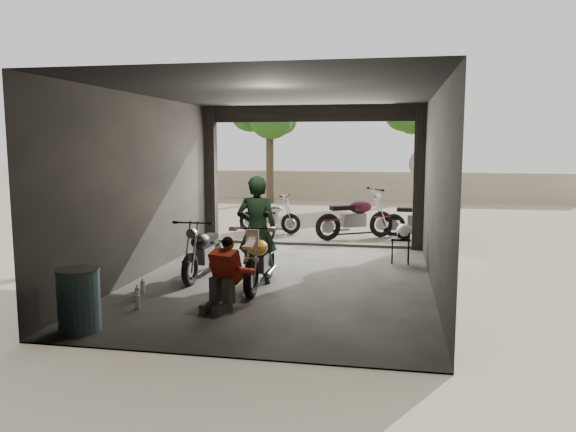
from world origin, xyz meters
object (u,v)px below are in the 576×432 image
(mechanic, at_px, (222,276))
(helmet, at_px, (404,231))
(main_bike, at_px, (260,255))
(left_bike, at_px, (203,248))
(rider, at_px, (257,230))
(outside_bike_a, at_px, (269,213))
(sign_post, at_px, (425,180))
(stool, at_px, (401,241))
(outside_bike_b, at_px, (355,214))
(outside_bike_c, at_px, (420,216))
(oil_drum, at_px, (79,301))

(mechanic, xyz_separation_m, helmet, (2.57, 3.60, 0.16))
(main_bike, distance_m, left_bike, 1.27)
(left_bike, distance_m, rider, 1.14)
(outside_bike_a, height_order, sign_post, sign_post)
(helmet, bearing_deg, sign_post, 89.25)
(rider, relative_size, mechanic, 1.82)
(outside_bike_a, bearing_deg, main_bike, -158.50)
(stool, distance_m, sign_post, 2.38)
(outside_bike_b, xyz_separation_m, sign_post, (1.62, -0.69, 0.90))
(mechanic, bearing_deg, helmet, 71.05)
(outside_bike_c, distance_m, helmet, 3.28)
(outside_bike_b, xyz_separation_m, rider, (-1.31, -4.80, 0.29))
(main_bike, relative_size, sign_post, 0.73)
(outside_bike_a, xyz_separation_m, rider, (0.99, -5.34, 0.40))
(outside_bike_b, bearing_deg, sign_post, -143.50)
(left_bike, height_order, oil_drum, left_bike)
(left_bike, xyz_separation_m, outside_bike_c, (3.95, 5.01, 0.02))
(stool, bearing_deg, helmet, -40.83)
(outside_bike_c, xyz_separation_m, mechanic, (-3.03, -6.85, -0.05))
(oil_drum, bearing_deg, sign_post, 56.68)
(left_bike, distance_m, sign_post, 5.64)
(outside_bike_a, distance_m, stool, 4.71)
(rider, xyz_separation_m, oil_drum, (-1.61, -2.80, -0.52))
(outside_bike_a, xyz_separation_m, stool, (3.38, -3.28, -0.07))
(outside_bike_a, xyz_separation_m, helmet, (3.44, -3.34, 0.15))
(stool, bearing_deg, sign_post, 75.10)
(stool, bearing_deg, rider, -139.21)
(outside_bike_c, xyz_separation_m, rider, (-2.91, -5.25, 0.36))
(mechanic, height_order, stool, mechanic)
(oil_drum, bearing_deg, stool, 50.56)
(outside_bike_a, bearing_deg, mechanic, -162.48)
(outside_bike_c, xyz_separation_m, sign_post, (0.03, -1.14, 0.97))
(helmet, bearing_deg, mechanic, -113.37)
(mechanic, xyz_separation_m, oil_drum, (-1.49, -1.21, -0.10))
(main_bike, height_order, outside_bike_a, main_bike)
(oil_drum, bearing_deg, rider, 60.10)
(stool, relative_size, oil_drum, 0.65)
(mechanic, bearing_deg, outside_bike_c, 82.75)
(left_bike, distance_m, outside_bike_b, 5.14)
(left_bike, relative_size, outside_bike_a, 1.04)
(stool, height_order, oil_drum, oil_drum)
(mechanic, bearing_deg, outside_bike_a, 113.73)
(stool, bearing_deg, oil_drum, -129.44)
(main_bike, distance_m, outside_bike_a, 5.74)
(main_bike, xyz_separation_m, rider, (-0.12, 0.28, 0.37))
(outside_bike_c, bearing_deg, rider, 153.63)
(mechanic, bearing_deg, outside_bike_b, 93.95)
(outside_bike_b, xyz_separation_m, stool, (1.08, -2.74, -0.18))
(stool, xyz_separation_m, oil_drum, (-4.00, -4.86, -0.04))
(rider, height_order, sign_post, sign_post)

